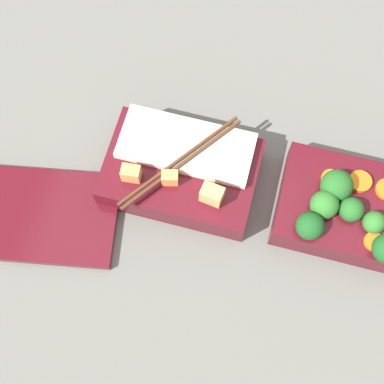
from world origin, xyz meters
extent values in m
plane|color=slate|center=(0.00, 0.00, 0.00)|extent=(3.00, 3.00, 0.00)
cube|color=#510F19|center=(-0.11, 0.01, 0.02)|extent=(0.21, 0.14, 0.05)
sphere|color=#2D7028|center=(-0.06, 0.02, 0.06)|extent=(0.04, 0.04, 0.04)
sphere|color=#2D7028|center=(-0.13, 0.03, 0.05)|extent=(0.03, 0.03, 0.03)
sphere|color=#19511E|center=(-0.05, 0.06, 0.06)|extent=(0.04, 0.04, 0.04)
sphere|color=#236023|center=(-0.07, -0.01, 0.06)|extent=(0.04, 0.04, 0.04)
sphere|color=#236023|center=(-0.10, 0.02, 0.06)|extent=(0.03, 0.03, 0.03)
cylinder|color=orange|center=(-0.07, -0.02, 0.05)|extent=(0.03, 0.03, 0.01)
cylinder|color=orange|center=(-0.10, -0.02, 0.05)|extent=(0.04, 0.04, 0.01)
cylinder|color=orange|center=(-0.13, 0.05, 0.05)|extent=(0.03, 0.03, 0.01)
cube|color=#510F19|center=(0.13, 0.02, 0.02)|extent=(0.21, 0.14, 0.05)
cube|color=white|center=(0.13, -0.01, 0.05)|extent=(0.18, 0.08, 0.01)
cube|color=#EAB266|center=(0.08, 0.05, 0.06)|extent=(0.03, 0.02, 0.03)
cube|color=#F4A356|center=(0.14, 0.04, 0.06)|extent=(0.02, 0.02, 0.02)
cube|color=#F4A356|center=(0.19, 0.05, 0.06)|extent=(0.03, 0.02, 0.02)
sphere|color=#381942|center=(0.19, 0.05, 0.05)|extent=(0.02, 0.02, 0.02)
cylinder|color=#56331E|center=(0.14, 0.01, 0.06)|extent=(0.12, 0.17, 0.01)
cylinder|color=#56331E|center=(0.13, 0.02, 0.06)|extent=(0.12, 0.17, 0.01)
cube|color=#510F19|center=(0.30, 0.12, 0.01)|extent=(0.22, 0.17, 0.01)
camera|label=1|loc=(0.04, 0.29, 0.71)|focal=50.00mm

